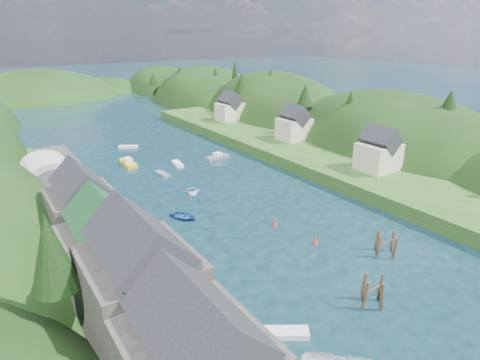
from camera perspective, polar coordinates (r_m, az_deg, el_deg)
ground at (r=84.98m, az=-8.30°, el=1.76°), size 600.00×600.00×0.00m
hillside_right at (r=130.60m, az=4.93°, el=5.10°), size 36.00×245.56×48.00m
far_hills at (r=203.69m, az=-23.48°, el=8.06°), size 103.00×68.00×44.00m
hill_trees at (r=94.94m, az=-11.68°, el=10.43°), size 92.29×151.49×12.71m
quay_left at (r=51.20m, az=-17.93°, el=-11.01°), size 12.00×110.00×2.00m
terrace_left_grass at (r=50.14m, az=-25.77°, el=-12.56°), size 12.00×110.00×2.50m
quayside_buildings at (r=36.36m, az=-15.65°, el=-13.36°), size 8.00×35.84×12.90m
boat_sheds at (r=66.16m, az=-24.77°, el=-0.58°), size 7.00×21.00×7.50m
terrace_right at (r=90.20m, az=8.99°, el=3.62°), size 16.00×120.00×2.40m
right_bank_cottages at (r=96.97m, az=7.12°, el=7.73°), size 9.00×59.24×8.41m
piling_cluster_near at (r=45.32m, az=18.37°, el=-15.09°), size 2.87×2.71×3.75m
piling_cluster_far at (r=55.04m, az=20.00°, el=-8.78°), size 3.30×3.07×3.42m
channel_buoy_near at (r=55.44m, az=10.71°, el=-8.38°), size 0.70×0.70×1.10m
channel_buoy_far at (r=59.43m, az=5.01°, el=-6.02°), size 0.70×0.70×1.10m
moored_boats at (r=56.24m, az=-1.78°, el=-7.38°), size 31.07×85.70×2.48m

